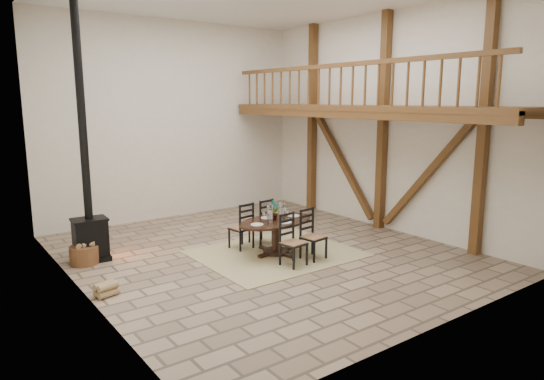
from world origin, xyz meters
TOP-DOWN VIEW (x-y plane):
  - ground at (0.00, 0.00)m, footprint 8.00×8.00m
  - room_shell at (1.19, 0.00)m, footprint 7.02×8.02m
  - rug at (0.16, -0.18)m, footprint 3.00×2.50m
  - dining_table at (0.16, -0.18)m, footprint 1.81×1.98m
  - wood_stove at (-2.93, 1.57)m, footprint 0.67×0.53m
  - log_basket at (-3.09, 1.47)m, footprint 0.53×0.53m
  - log_stack at (-3.25, -0.32)m, footprint 0.37×0.30m

SIDE VIEW (x-z plane):
  - ground at x=0.00m, z-range 0.00..0.00m
  - rug at x=0.16m, z-range 0.00..0.02m
  - log_stack at x=-3.25m, z-range 0.00..0.23m
  - log_basket at x=-3.09m, z-range -0.03..0.41m
  - dining_table at x=0.16m, z-range -0.13..0.95m
  - wood_stove at x=-2.93m, z-range -1.37..3.63m
  - room_shell at x=1.19m, z-range 0.51..5.52m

